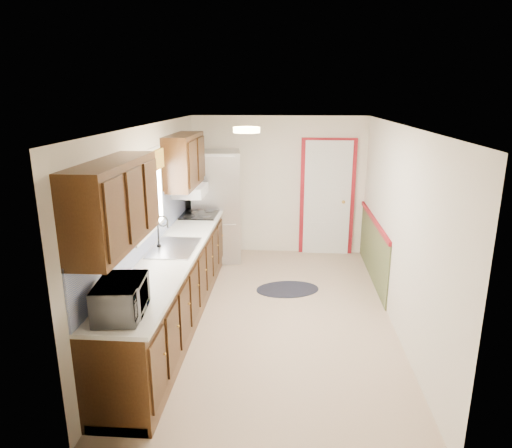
# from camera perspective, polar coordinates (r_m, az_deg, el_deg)

# --- Properties ---
(room_shell) EXTENTS (3.20, 5.20, 2.52)m
(room_shell) POSITION_cam_1_polar(r_m,az_deg,el_deg) (5.58, 2.14, -0.15)
(room_shell) COLOR tan
(room_shell) RESTS_ON ground
(kitchen_run) EXTENTS (0.63, 4.00, 2.20)m
(kitchen_run) POSITION_cam_1_polar(r_m,az_deg,el_deg) (5.61, -10.77, -4.54)
(kitchen_run) COLOR #321B0B
(kitchen_run) RESTS_ON ground
(back_wall_trim) EXTENTS (1.12, 2.30, 2.08)m
(back_wall_trim) POSITION_cam_1_polar(r_m,az_deg,el_deg) (7.83, 10.02, 1.97)
(back_wall_trim) COLOR maroon
(back_wall_trim) RESTS_ON ground
(ceiling_fixture) EXTENTS (0.30, 0.30, 0.06)m
(ceiling_fixture) POSITION_cam_1_polar(r_m,az_deg,el_deg) (5.20, -1.19, 11.69)
(ceiling_fixture) COLOR #FFD88C
(ceiling_fixture) RESTS_ON room_shell
(microwave) EXTENTS (0.36, 0.58, 0.37)m
(microwave) POSITION_cam_1_polar(r_m,az_deg,el_deg) (4.02, -16.55, -8.48)
(microwave) COLOR white
(microwave) RESTS_ON kitchen_run
(refrigerator) EXTENTS (0.86, 0.82, 1.85)m
(refrigerator) POSITION_cam_1_polar(r_m,az_deg,el_deg) (7.72, -4.88, 2.24)
(refrigerator) COLOR #B7B7BC
(refrigerator) RESTS_ON ground
(rug) EXTENTS (1.01, 0.76, 0.01)m
(rug) POSITION_cam_1_polar(r_m,az_deg,el_deg) (6.73, 3.96, -8.13)
(rug) COLOR black
(rug) RESTS_ON ground
(cooktop) EXTENTS (0.54, 0.65, 0.02)m
(cooktop) POSITION_cam_1_polar(r_m,az_deg,el_deg) (7.13, -7.05, 1.23)
(cooktop) COLOR black
(cooktop) RESTS_ON kitchen_run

